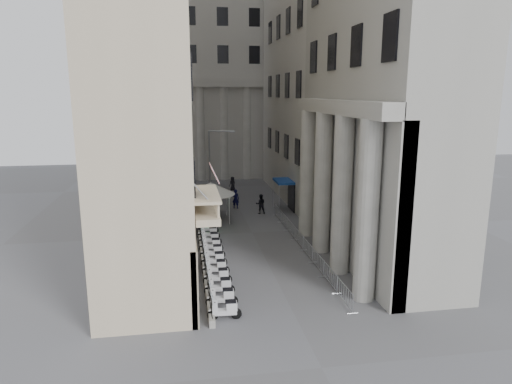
% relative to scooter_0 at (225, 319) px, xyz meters
% --- Properties ---
extents(ground, '(120.00, 120.00, 0.00)m').
position_rel_scooter_0_xyz_m(ground, '(3.61, -4.84, 0.00)').
color(ground, '#535356').
rests_on(ground, ground).
extents(left_building, '(5.00, 36.00, 34.00)m').
position_rel_scooter_0_xyz_m(left_building, '(-3.89, 17.16, 17.00)').
color(left_building, beige).
rests_on(left_building, ground).
extents(far_building, '(22.00, 10.00, 30.00)m').
position_rel_scooter_0_xyz_m(far_building, '(3.61, 43.16, 15.00)').
color(far_building, beige).
rests_on(far_building, ground).
extents(iron_fence, '(0.30, 28.00, 1.40)m').
position_rel_scooter_0_xyz_m(iron_fence, '(-0.69, 13.16, 0.00)').
color(iron_fence, black).
rests_on(iron_fence, ground).
extents(blue_awning, '(1.60, 3.00, 3.00)m').
position_rel_scooter_0_xyz_m(blue_awning, '(7.76, 21.16, 0.00)').
color(blue_awning, navy).
rests_on(blue_awning, ground).
extents(flag, '(1.00, 1.40, 8.20)m').
position_rel_scooter_0_xyz_m(flag, '(-0.39, 0.16, 0.00)').
color(flag, '#9E0C11').
rests_on(flag, ground).
extents(scooter_0, '(1.42, 0.62, 1.50)m').
position_rel_scooter_0_xyz_m(scooter_0, '(0.00, 0.00, 0.00)').
color(scooter_0, silver).
rests_on(scooter_0, ground).
extents(scooter_1, '(1.42, 0.62, 1.50)m').
position_rel_scooter_0_xyz_m(scooter_1, '(0.00, 1.46, 0.00)').
color(scooter_1, silver).
rests_on(scooter_1, ground).
extents(scooter_2, '(1.42, 0.62, 1.50)m').
position_rel_scooter_0_xyz_m(scooter_2, '(0.00, 2.93, 0.00)').
color(scooter_2, silver).
rests_on(scooter_2, ground).
extents(scooter_3, '(1.42, 0.62, 1.50)m').
position_rel_scooter_0_xyz_m(scooter_3, '(0.00, 4.39, 0.00)').
color(scooter_3, silver).
rests_on(scooter_3, ground).
extents(scooter_4, '(1.42, 0.62, 1.50)m').
position_rel_scooter_0_xyz_m(scooter_4, '(0.00, 5.85, 0.00)').
color(scooter_4, silver).
rests_on(scooter_4, ground).
extents(scooter_5, '(1.42, 0.62, 1.50)m').
position_rel_scooter_0_xyz_m(scooter_5, '(0.00, 7.31, 0.00)').
color(scooter_5, silver).
rests_on(scooter_5, ground).
extents(scooter_6, '(1.42, 0.62, 1.50)m').
position_rel_scooter_0_xyz_m(scooter_6, '(0.00, 8.78, 0.00)').
color(scooter_6, silver).
rests_on(scooter_6, ground).
extents(scooter_7, '(1.42, 0.62, 1.50)m').
position_rel_scooter_0_xyz_m(scooter_7, '(0.00, 10.24, 0.00)').
color(scooter_7, silver).
rests_on(scooter_7, ground).
extents(scooter_8, '(1.42, 0.62, 1.50)m').
position_rel_scooter_0_xyz_m(scooter_8, '(0.00, 11.70, 0.00)').
color(scooter_8, silver).
rests_on(scooter_8, ground).
extents(scooter_9, '(1.42, 0.62, 1.50)m').
position_rel_scooter_0_xyz_m(scooter_9, '(0.00, 13.16, 0.00)').
color(scooter_9, silver).
rests_on(scooter_9, ground).
extents(scooter_10, '(1.42, 0.62, 1.50)m').
position_rel_scooter_0_xyz_m(scooter_10, '(0.00, 14.63, 0.00)').
color(scooter_10, silver).
rests_on(scooter_10, ground).
extents(scooter_11, '(1.42, 0.62, 1.50)m').
position_rel_scooter_0_xyz_m(scooter_11, '(0.00, 16.09, 0.00)').
color(scooter_11, silver).
rests_on(scooter_11, ground).
extents(scooter_12, '(1.42, 0.62, 1.50)m').
position_rel_scooter_0_xyz_m(scooter_12, '(0.00, 17.55, 0.00)').
color(scooter_12, silver).
rests_on(scooter_12, ground).
extents(scooter_13, '(1.42, 0.62, 1.50)m').
position_rel_scooter_0_xyz_m(scooter_13, '(0.00, 19.01, 0.00)').
color(scooter_13, silver).
rests_on(scooter_13, ground).
extents(scooter_14, '(1.42, 0.62, 1.50)m').
position_rel_scooter_0_xyz_m(scooter_14, '(0.00, 20.48, 0.00)').
color(scooter_14, silver).
rests_on(scooter_14, ground).
extents(scooter_15, '(1.42, 0.62, 1.50)m').
position_rel_scooter_0_xyz_m(scooter_15, '(0.00, 21.94, 0.00)').
color(scooter_15, silver).
rests_on(scooter_15, ground).
extents(barrier_0, '(0.60, 2.40, 1.10)m').
position_rel_scooter_0_xyz_m(barrier_0, '(6.63, 0.72, 0.00)').
color(barrier_0, '#A9ABB1').
rests_on(barrier_0, ground).
extents(barrier_1, '(0.60, 2.40, 1.10)m').
position_rel_scooter_0_xyz_m(barrier_1, '(6.63, 3.22, 0.00)').
color(barrier_1, '#A9ABB1').
rests_on(barrier_1, ground).
extents(barrier_2, '(0.60, 2.40, 1.10)m').
position_rel_scooter_0_xyz_m(barrier_2, '(6.63, 5.72, 0.00)').
color(barrier_2, '#A9ABB1').
rests_on(barrier_2, ground).
extents(barrier_3, '(0.60, 2.40, 1.10)m').
position_rel_scooter_0_xyz_m(barrier_3, '(6.63, 8.22, 0.00)').
color(barrier_3, '#A9ABB1').
rests_on(barrier_3, ground).
extents(barrier_4, '(0.60, 2.40, 1.10)m').
position_rel_scooter_0_xyz_m(barrier_4, '(6.63, 10.72, 0.00)').
color(barrier_4, '#A9ABB1').
rests_on(barrier_4, ground).
extents(barrier_5, '(0.60, 2.40, 1.10)m').
position_rel_scooter_0_xyz_m(barrier_5, '(6.63, 13.22, 0.00)').
color(barrier_5, '#A9ABB1').
rests_on(barrier_5, ground).
extents(barrier_6, '(0.60, 2.40, 1.10)m').
position_rel_scooter_0_xyz_m(barrier_6, '(6.63, 15.72, 0.00)').
color(barrier_6, '#A9ABB1').
rests_on(barrier_6, ground).
extents(barrier_7, '(0.60, 2.40, 1.10)m').
position_rel_scooter_0_xyz_m(barrier_7, '(6.63, 18.22, 0.00)').
color(barrier_7, '#A9ABB1').
rests_on(barrier_7, ground).
extents(security_tent, '(4.30, 4.30, 3.50)m').
position_rel_scooter_0_xyz_m(security_tent, '(0.53, 18.69, 2.92)').
color(security_tent, silver).
rests_on(security_tent, ground).
extents(street_lamp, '(2.53, 0.57, 7.78)m').
position_rel_scooter_0_xyz_m(street_lamp, '(0.99, 22.39, 4.62)').
color(street_lamp, gray).
rests_on(street_lamp, ground).
extents(info_kiosk, '(0.59, 0.91, 1.86)m').
position_rel_scooter_0_xyz_m(info_kiosk, '(-0.58, 14.87, 0.94)').
color(info_kiosk, black).
rests_on(info_kiosk, ground).
extents(pedestrian_a, '(0.83, 0.70, 1.95)m').
position_rel_scooter_0_xyz_m(pedestrian_a, '(3.23, 22.59, 0.97)').
color(pedestrian_a, black).
rests_on(pedestrian_a, ground).
extents(pedestrian_b, '(0.96, 0.77, 1.90)m').
position_rel_scooter_0_xyz_m(pedestrian_b, '(5.32, 20.19, 0.95)').
color(pedestrian_b, black).
rests_on(pedestrian_b, ground).
extents(pedestrian_c, '(0.96, 0.86, 1.65)m').
position_rel_scooter_0_xyz_m(pedestrian_c, '(3.86, 31.16, 0.82)').
color(pedestrian_c, black).
rests_on(pedestrian_c, ground).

